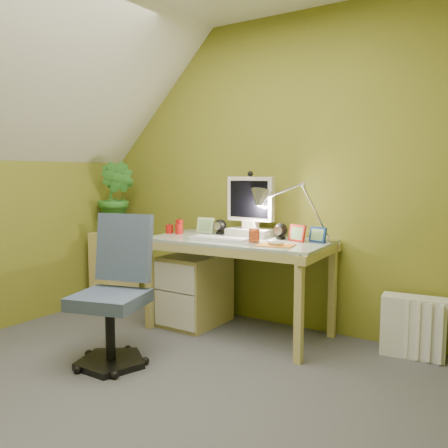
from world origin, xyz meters
The scene contains 20 objects.
floor centered at (0.00, 0.00, -0.01)m, with size 3.20×3.20×0.01m, color #49494E.
wall_back centered at (0.00, 1.60, 1.20)m, with size 3.20×0.01×2.40m, color olive.
desk centered at (-0.02, 1.23, 0.36)m, with size 1.34×0.67×0.72m, color tan, non-canonical shape.
monitor centered at (-0.02, 1.41, 0.96)m, with size 0.36×0.21×0.49m, color beige, non-canonical shape.
speaker_left centered at (-0.29, 1.39, 0.78)m, with size 0.10×0.10×0.12m, color black, non-canonical shape.
speaker_right centered at (0.25, 1.39, 0.78)m, with size 0.10×0.10×0.12m, color black, non-canonical shape.
keyboard centered at (-0.10, 1.09, 0.73)m, with size 0.43×0.14×0.02m, color silver.
mousepad centered at (0.36, 1.09, 0.72)m, with size 0.25×0.17×0.01m, color orange.
mouse centered at (0.36, 1.09, 0.74)m, with size 0.12×0.07×0.04m, color white.
amber_tumbler centered at (0.16, 1.15, 0.77)m, with size 0.08×0.08×0.10m, color maroon.
candle_cluster centered at (-0.62, 1.24, 0.77)m, with size 0.14×0.13×0.11m, color #B3140F, non-canonical shape.
photo_frame_red centered at (0.40, 1.35, 0.78)m, with size 0.14×0.02×0.12m, color red.
photo_frame_blue centered at (0.54, 1.39, 0.77)m, with size 0.13×0.02×0.11m, color navy.
photo_frame_green centered at (-0.42, 1.37, 0.78)m, with size 0.15×0.02×0.13m, color #A9C98A.
desk_lamp centered at (0.43, 1.41, 1.02)m, with size 0.57×0.24×0.61m, color silver, non-canonical shape.
side_ledge centered at (-1.40, 1.29, 0.34)m, with size 0.25×0.38×0.67m, color tan.
potted_plant centered at (-1.40, 1.34, 0.99)m, with size 0.35×0.28×0.64m, color #317828.
green_cup centered at (-1.38, 1.14, 0.72)m, with size 0.08×0.08×0.10m, color #589A40.
task_chair centered at (-0.37, 0.26, 0.43)m, with size 0.47×0.47×0.85m, color #3A4860, non-canonical shape.
radiator centered at (1.19, 1.46, 0.20)m, with size 0.40×0.16×0.40m, color silver.
Camera 1 is at (1.80, -1.75, 1.21)m, focal length 38.00 mm.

